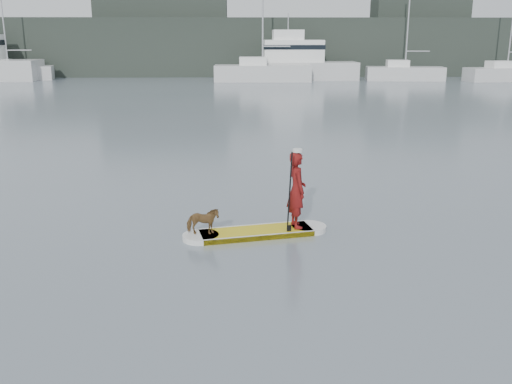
{
  "coord_description": "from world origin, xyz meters",
  "views": [
    {
      "loc": [
        -1.74,
        -10.46,
        4.35
      ],
      "look_at": [
        -1.39,
        1.59,
        1.0
      ],
      "focal_mm": 40.0,
      "sensor_mm": 36.0,
      "label": 1
    }
  ],
  "objects_px": {
    "dog": "(203,221)",
    "paddler": "(297,190)",
    "sailboat_b": "(8,71)",
    "motor_yacht_a": "(299,61)",
    "sailboat_e": "(404,72)",
    "sailboat_f": "(506,73)",
    "sailboat_d": "(262,71)",
    "paddleboard": "(256,232)"
  },
  "relations": [
    {
      "from": "paddleboard",
      "to": "sailboat_f",
      "type": "relative_size",
      "value": 0.27
    },
    {
      "from": "paddler",
      "to": "dog",
      "type": "height_order",
      "value": "paddler"
    },
    {
      "from": "sailboat_d",
      "to": "motor_yacht_a",
      "type": "distance_m",
      "value": 4.2
    },
    {
      "from": "paddler",
      "to": "sailboat_d",
      "type": "xyz_separation_m",
      "value": [
        0.9,
        42.91,
        -0.03
      ]
    },
    {
      "from": "sailboat_b",
      "to": "sailboat_e",
      "type": "relative_size",
      "value": 1.13
    },
    {
      "from": "dog",
      "to": "sailboat_d",
      "type": "xyz_separation_m",
      "value": [
        2.99,
        43.37,
        0.54
      ]
    },
    {
      "from": "paddleboard",
      "to": "sailboat_d",
      "type": "distance_m",
      "value": 43.16
    },
    {
      "from": "sailboat_d",
      "to": "sailboat_b",
      "type": "bearing_deg",
      "value": 175.99
    },
    {
      "from": "dog",
      "to": "sailboat_d",
      "type": "height_order",
      "value": "sailboat_d"
    },
    {
      "from": "sailboat_e",
      "to": "sailboat_f",
      "type": "height_order",
      "value": "sailboat_f"
    },
    {
      "from": "sailboat_b",
      "to": "motor_yacht_a",
      "type": "height_order",
      "value": "sailboat_b"
    },
    {
      "from": "dog",
      "to": "motor_yacht_a",
      "type": "height_order",
      "value": "motor_yacht_a"
    },
    {
      "from": "paddleboard",
      "to": "dog",
      "type": "distance_m",
      "value": 1.25
    },
    {
      "from": "dog",
      "to": "paddleboard",
      "type": "bearing_deg",
      "value": -80.25
    },
    {
      "from": "sailboat_b",
      "to": "sailboat_f",
      "type": "relative_size",
      "value": 1.02
    },
    {
      "from": "sailboat_b",
      "to": "dog",
      "type": "bearing_deg",
      "value": -75.09
    },
    {
      "from": "sailboat_e",
      "to": "sailboat_f",
      "type": "bearing_deg",
      "value": -0.24
    },
    {
      "from": "dog",
      "to": "motor_yacht_a",
      "type": "xyz_separation_m",
      "value": [
        6.69,
        45.17,
        1.35
      ]
    },
    {
      "from": "sailboat_f",
      "to": "motor_yacht_a",
      "type": "xyz_separation_m",
      "value": [
        -19.71,
        2.1,
        0.96
      ]
    },
    {
      "from": "sailboat_e",
      "to": "motor_yacht_a",
      "type": "xyz_separation_m",
      "value": [
        -10.19,
        0.97,
        1.0
      ]
    },
    {
      "from": "sailboat_f",
      "to": "sailboat_b",
      "type": "bearing_deg",
      "value": 168.56
    },
    {
      "from": "sailboat_f",
      "to": "motor_yacht_a",
      "type": "height_order",
      "value": "sailboat_f"
    },
    {
      "from": "sailboat_b",
      "to": "sailboat_f",
      "type": "xyz_separation_m",
      "value": [
        48.11,
        -2.52,
        -0.04
      ]
    },
    {
      "from": "dog",
      "to": "sailboat_e",
      "type": "distance_m",
      "value": 47.32
    },
    {
      "from": "dog",
      "to": "sailboat_b",
      "type": "distance_m",
      "value": 50.5
    },
    {
      "from": "sailboat_d",
      "to": "motor_yacht_a",
      "type": "xyz_separation_m",
      "value": [
        3.7,
        1.81,
        0.81
      ]
    },
    {
      "from": "paddleboard",
      "to": "sailboat_e",
      "type": "bearing_deg",
      "value": 57.95
    },
    {
      "from": "sailboat_d",
      "to": "motor_yacht_a",
      "type": "height_order",
      "value": "sailboat_d"
    },
    {
      "from": "dog",
      "to": "motor_yacht_a",
      "type": "bearing_deg",
      "value": -11.05
    },
    {
      "from": "dog",
      "to": "sailboat_f",
      "type": "xyz_separation_m",
      "value": [
        26.39,
        43.07,
        0.38
      ]
    },
    {
      "from": "sailboat_e",
      "to": "sailboat_d",
      "type": "bearing_deg",
      "value": -170.0
    },
    {
      "from": "paddler",
      "to": "motor_yacht_a",
      "type": "bearing_deg",
      "value": -17.64
    },
    {
      "from": "paddleboard",
      "to": "sailboat_e",
      "type": "height_order",
      "value": "sailboat_e"
    },
    {
      "from": "sailboat_b",
      "to": "sailboat_f",
      "type": "height_order",
      "value": "sailboat_b"
    },
    {
      "from": "sailboat_b",
      "to": "sailboat_e",
      "type": "distance_m",
      "value": 38.62
    },
    {
      "from": "dog",
      "to": "paddler",
      "type": "bearing_deg",
      "value": -80.25
    },
    {
      "from": "sailboat_b",
      "to": "motor_yacht_a",
      "type": "distance_m",
      "value": 28.42
    },
    {
      "from": "dog",
      "to": "sailboat_e",
      "type": "relative_size",
      "value": 0.07
    },
    {
      "from": "paddler",
      "to": "motor_yacht_a",
      "type": "height_order",
      "value": "motor_yacht_a"
    },
    {
      "from": "motor_yacht_a",
      "to": "sailboat_e",
      "type": "bearing_deg",
      "value": -7.44
    },
    {
      "from": "paddleboard",
      "to": "paddler",
      "type": "bearing_deg",
      "value": -0.0
    },
    {
      "from": "paddler",
      "to": "sailboat_e",
      "type": "relative_size",
      "value": 0.16
    }
  ]
}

